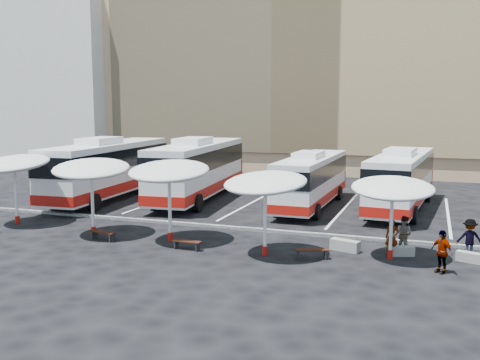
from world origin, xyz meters
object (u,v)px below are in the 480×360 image
(passenger_3, at_px, (469,238))
(wood_bench_1, at_px, (103,233))
(sunshade_3, at_px, (265,183))
(passenger_2, at_px, (442,252))
(sunshade_4, at_px, (393,188))
(wood_bench_3, at_px, (312,251))
(wood_bench_2, at_px, (187,243))
(bus_3, at_px, (402,178))
(bus_2, at_px, (312,178))
(sunshade_1, at_px, (91,169))
(bus_0, at_px, (109,167))
(passenger_1, at_px, (404,234))
(conc_bench_0, at_px, (345,245))
(passenger_0, at_px, (392,238))
(bus_1, at_px, (199,167))
(sunshade_0, at_px, (14,164))
(conc_bench_1, at_px, (401,251))
(conc_bench_2, at_px, (470,257))
(sunshade_2, at_px, (169,171))

(passenger_3, bearing_deg, wood_bench_1, 2.89)
(sunshade_3, xyz_separation_m, wood_bench_1, (-7.91, -0.11, -2.76))
(passenger_2, bearing_deg, sunshade_3, -138.32)
(sunshade_4, xyz_separation_m, wood_bench_3, (-3.03, -1.11, -2.63))
(wood_bench_2, bearing_deg, bus_3, 57.21)
(bus_2, relative_size, bus_3, 0.92)
(sunshade_1, distance_m, wood_bench_1, 3.19)
(bus_0, bearing_deg, wood_bench_1, -62.73)
(passenger_1, height_order, passenger_2, passenger_2)
(conc_bench_0, relative_size, passenger_0, 0.83)
(bus_1, bearing_deg, sunshade_4, -44.22)
(sunshade_0, xyz_separation_m, passenger_3, (22.40, 1.25, -2.43))
(sunshade_1, relative_size, conc_bench_1, 4.45)
(sunshade_1, xyz_separation_m, passenger_0, (13.97, 1.18, -2.48))
(bus_3, height_order, passenger_0, bus_3)
(sunshade_0, bearing_deg, bus_0, 88.92)
(wood_bench_1, bearing_deg, conc_bench_2, 7.02)
(passenger_1, bearing_deg, bus_2, -30.51)
(bus_3, distance_m, sunshade_3, 13.53)
(sunshade_2, relative_size, conc_bench_0, 3.27)
(conc_bench_2, bearing_deg, passenger_1, 164.33)
(sunshade_0, distance_m, conc_bench_2, 22.63)
(sunshade_3, bearing_deg, wood_bench_3, 3.85)
(sunshade_4, distance_m, wood_bench_1, 13.26)
(sunshade_0, height_order, wood_bench_3, sunshade_0)
(passenger_0, bearing_deg, sunshade_1, 165.68)
(sunshade_2, xyz_separation_m, passenger_2, (11.81, -0.79, -2.47))
(bus_0, height_order, passenger_0, bus_0)
(passenger_0, bearing_deg, wood_bench_1, 169.18)
(sunshade_0, bearing_deg, bus_3, 30.35)
(conc_bench_2, relative_size, passenger_3, 0.66)
(passenger_2, bearing_deg, passenger_1, 161.45)
(wood_bench_2, relative_size, wood_bench_3, 0.95)
(conc_bench_2, bearing_deg, sunshade_3, -167.07)
(bus_0, bearing_deg, conc_bench_2, -24.54)
(conc_bench_2, bearing_deg, bus_0, 160.06)
(passenger_3, bearing_deg, bus_2, -52.88)
(sunshade_1, height_order, sunshade_3, sunshade_1)
(wood_bench_3, relative_size, passenger_0, 0.90)
(wood_bench_1, bearing_deg, bus_2, 57.63)
(sunshade_4, bearing_deg, conc_bench_2, 11.28)
(bus_1, xyz_separation_m, conc_bench_2, (16.47, -10.02, -1.96))
(bus_2, xyz_separation_m, passenger_2, (7.48, -11.57, -0.98))
(wood_bench_3, bearing_deg, sunshade_0, 175.56)
(bus_3, height_order, passenger_1, bus_3)
(sunshade_0, height_order, passenger_3, sunshade_0)
(bus_1, height_order, sunshade_4, bus_1)
(sunshade_1, height_order, passenger_0, sunshade_1)
(sunshade_1, xyz_separation_m, sunshade_3, (8.94, -0.60, -0.17))
(conc_bench_1, distance_m, passenger_2, 2.53)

